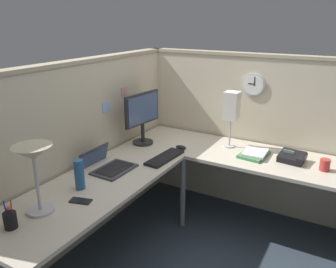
{
  "coord_description": "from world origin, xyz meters",
  "views": [
    {
      "loc": [
        -2.37,
        -1.12,
        1.9
      ],
      "look_at": [
        0.1,
        0.29,
        0.92
      ],
      "focal_mm": 36.48,
      "sensor_mm": 36.0,
      "label": 1
    }
  ],
  "objects_px": {
    "laptop": "(105,165)",
    "computer_mouse": "(181,147)",
    "monitor": "(142,114)",
    "wall_clock": "(254,85)",
    "keyboard": "(165,158)",
    "office_phone": "(293,158)",
    "desk_lamp_dome": "(33,158)",
    "cell_phone": "(81,201)",
    "coffee_mug": "(325,165)",
    "book_stack": "(255,154)",
    "desk_lamp_paper": "(231,107)",
    "thermos_flask": "(79,175)",
    "pen_cup": "(10,220)"
  },
  "relations": [
    {
      "from": "keyboard",
      "to": "wall_clock",
      "type": "relative_size",
      "value": 1.95
    },
    {
      "from": "desk_lamp_dome",
      "to": "coffee_mug",
      "type": "height_order",
      "value": "desk_lamp_dome"
    },
    {
      "from": "thermos_flask",
      "to": "laptop",
      "type": "bearing_deg",
      "value": 11.7
    },
    {
      "from": "desk_lamp_paper",
      "to": "thermos_flask",
      "type": "bearing_deg",
      "value": 154.44
    },
    {
      "from": "pen_cup",
      "to": "desk_lamp_dome",
      "type": "bearing_deg",
      "value": -1.3
    },
    {
      "from": "laptop",
      "to": "cell_phone",
      "type": "xyz_separation_m",
      "value": [
        -0.5,
        -0.21,
        -0.02
      ]
    },
    {
      "from": "cell_phone",
      "to": "office_phone",
      "type": "xyz_separation_m",
      "value": [
        1.39,
        -1.1,
        0.03
      ]
    },
    {
      "from": "pen_cup",
      "to": "book_stack",
      "type": "distance_m",
      "value": 2.01
    },
    {
      "from": "computer_mouse",
      "to": "office_phone",
      "type": "height_order",
      "value": "office_phone"
    },
    {
      "from": "computer_mouse",
      "to": "book_stack",
      "type": "xyz_separation_m",
      "value": [
        0.18,
        -0.64,
        0.0
      ]
    },
    {
      "from": "laptop",
      "to": "coffee_mug",
      "type": "distance_m",
      "value": 1.77
    },
    {
      "from": "thermos_flask",
      "to": "book_stack",
      "type": "relative_size",
      "value": 0.73
    },
    {
      "from": "desk_lamp_dome",
      "to": "cell_phone",
      "type": "relative_size",
      "value": 3.09
    },
    {
      "from": "monitor",
      "to": "cell_phone",
      "type": "height_order",
      "value": "monitor"
    },
    {
      "from": "keyboard",
      "to": "office_phone",
      "type": "bearing_deg",
      "value": -59.7
    },
    {
      "from": "book_stack",
      "to": "desk_lamp_paper",
      "type": "relative_size",
      "value": 0.57
    },
    {
      "from": "pen_cup",
      "to": "keyboard",
      "type": "bearing_deg",
      "value": -11.25
    },
    {
      "from": "cell_phone",
      "to": "coffee_mug",
      "type": "bearing_deg",
      "value": -61.38
    },
    {
      "from": "pen_cup",
      "to": "thermos_flask",
      "type": "distance_m",
      "value": 0.57
    },
    {
      "from": "monitor",
      "to": "desk_lamp_dome",
      "type": "bearing_deg",
      "value": -175.0
    },
    {
      "from": "laptop",
      "to": "office_phone",
      "type": "relative_size",
      "value": 1.7
    },
    {
      "from": "computer_mouse",
      "to": "desk_lamp_paper",
      "type": "bearing_deg",
      "value": -52.27
    },
    {
      "from": "pen_cup",
      "to": "wall_clock",
      "type": "distance_m",
      "value": 2.34
    },
    {
      "from": "pen_cup",
      "to": "desk_lamp_paper",
      "type": "height_order",
      "value": "desk_lamp_paper"
    },
    {
      "from": "laptop",
      "to": "monitor",
      "type": "bearing_deg",
      "value": 4.3
    },
    {
      "from": "pen_cup",
      "to": "coffee_mug",
      "type": "bearing_deg",
      "value": -40.39
    },
    {
      "from": "keyboard",
      "to": "coffee_mug",
      "type": "relative_size",
      "value": 4.48
    },
    {
      "from": "office_phone",
      "to": "coffee_mug",
      "type": "height_order",
      "value": "office_phone"
    },
    {
      "from": "office_phone",
      "to": "pen_cup",
      "type": "bearing_deg",
      "value": 145.64
    },
    {
      "from": "monitor",
      "to": "laptop",
      "type": "bearing_deg",
      "value": -175.7
    },
    {
      "from": "book_stack",
      "to": "desk_lamp_dome",
      "type": "bearing_deg",
      "value": 149.79
    },
    {
      "from": "office_phone",
      "to": "coffee_mug",
      "type": "bearing_deg",
      "value": -101.92
    },
    {
      "from": "desk_lamp_dome",
      "to": "pen_cup",
      "type": "height_order",
      "value": "desk_lamp_dome"
    },
    {
      "from": "office_phone",
      "to": "coffee_mug",
      "type": "distance_m",
      "value": 0.26
    },
    {
      "from": "monitor",
      "to": "wall_clock",
      "type": "relative_size",
      "value": 2.27
    },
    {
      "from": "cell_phone",
      "to": "wall_clock",
      "type": "xyz_separation_m",
      "value": [
        1.72,
        -0.62,
        0.56
      ]
    },
    {
      "from": "desk_lamp_dome",
      "to": "cell_phone",
      "type": "distance_m",
      "value": 0.44
    },
    {
      "from": "wall_clock",
      "to": "laptop",
      "type": "bearing_deg",
      "value": 145.72
    },
    {
      "from": "office_phone",
      "to": "wall_clock",
      "type": "bearing_deg",
      "value": 54.93
    },
    {
      "from": "office_phone",
      "to": "desk_lamp_dome",
      "type": "bearing_deg",
      "value": 142.41
    },
    {
      "from": "coffee_mug",
      "to": "monitor",
      "type": "bearing_deg",
      "value": 97.03
    },
    {
      "from": "thermos_flask",
      "to": "wall_clock",
      "type": "bearing_deg",
      "value": -25.48
    },
    {
      "from": "monitor",
      "to": "computer_mouse",
      "type": "height_order",
      "value": "monitor"
    },
    {
      "from": "laptop",
      "to": "office_phone",
      "type": "distance_m",
      "value": 1.58
    },
    {
      "from": "monitor",
      "to": "coffee_mug",
      "type": "relative_size",
      "value": 5.21
    },
    {
      "from": "book_stack",
      "to": "coffee_mug",
      "type": "height_order",
      "value": "coffee_mug"
    },
    {
      "from": "thermos_flask",
      "to": "wall_clock",
      "type": "relative_size",
      "value": 1.0
    },
    {
      "from": "laptop",
      "to": "computer_mouse",
      "type": "bearing_deg",
      "value": -26.82
    },
    {
      "from": "computer_mouse",
      "to": "desk_lamp_paper",
      "type": "distance_m",
      "value": 0.59
    },
    {
      "from": "coffee_mug",
      "to": "wall_clock",
      "type": "bearing_deg",
      "value": 62.09
    }
  ]
}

